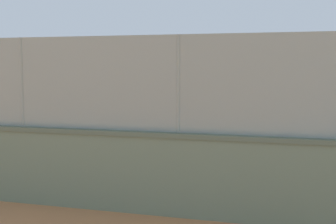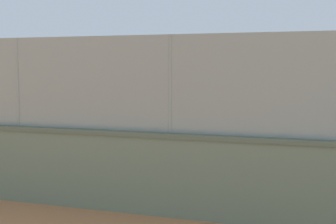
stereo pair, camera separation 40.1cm
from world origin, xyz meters
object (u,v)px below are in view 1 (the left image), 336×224
at_px(player_crossing_court, 121,136).
at_px(spare_ball_by_wall, 73,184).
at_px(sports_ball, 174,133).
at_px(player_foreground_swinging, 203,109).

height_order(player_crossing_court, spare_ball_by_wall, player_crossing_court).
bearing_deg(spare_ball_by_wall, sports_ball, -91.80).
bearing_deg(sports_ball, player_crossing_court, 92.77).
bearing_deg(player_crossing_court, spare_ball_by_wall, 68.78).
relative_size(player_crossing_court, sports_ball, 14.24).
xyz_separation_m(player_crossing_court, sports_ball, (0.32, -6.66, -0.85)).
xyz_separation_m(player_foreground_swinging, spare_ball_by_wall, (1.26, 8.84, -0.93)).
bearing_deg(sports_ball, player_foreground_swinging, -145.63).
height_order(player_crossing_court, sports_ball, player_crossing_court).
distance_m(player_foreground_swinging, sports_ball, 1.52).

